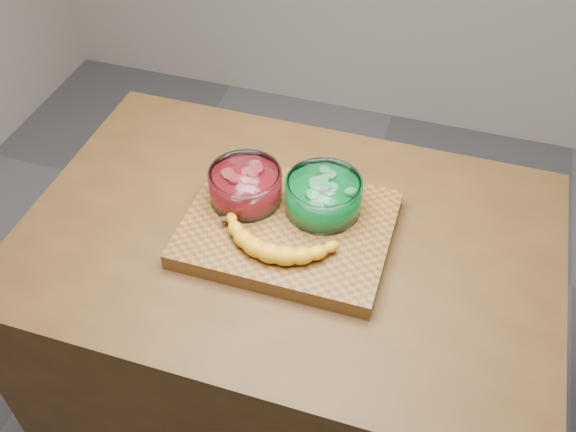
% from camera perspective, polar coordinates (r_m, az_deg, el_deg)
% --- Properties ---
extents(ground, '(3.50, 3.50, 0.00)m').
position_cam_1_polar(ground, '(2.18, 0.00, -18.00)').
color(ground, '#5C5C61').
rests_on(ground, ground).
extents(counter, '(1.20, 0.80, 0.90)m').
position_cam_1_polar(counter, '(1.79, 0.00, -11.53)').
color(counter, '#503518').
rests_on(counter, ground).
extents(cutting_board, '(0.45, 0.35, 0.04)m').
position_cam_1_polar(cutting_board, '(1.42, 0.00, -1.13)').
color(cutting_board, brown).
rests_on(cutting_board, counter).
extents(bowl_red, '(0.16, 0.16, 0.08)m').
position_cam_1_polar(bowl_red, '(1.44, -3.79, 2.68)').
color(bowl_red, white).
rests_on(bowl_red, cutting_board).
extents(bowl_green, '(0.17, 0.17, 0.08)m').
position_cam_1_polar(bowl_green, '(1.41, 3.16, 1.78)').
color(bowl_green, white).
rests_on(bowl_green, cutting_board).
extents(banana, '(0.29, 0.14, 0.04)m').
position_cam_1_polar(banana, '(1.34, -1.05, -2.28)').
color(banana, orange).
rests_on(banana, cutting_board).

